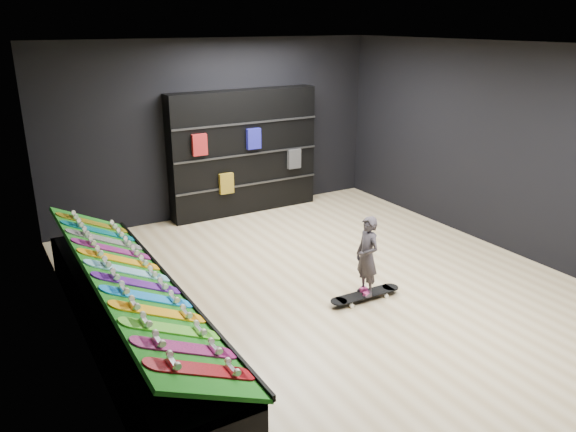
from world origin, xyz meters
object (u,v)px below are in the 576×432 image
display_rack (131,320)px  child (366,271)px  floor_skateboard (365,296)px  back_shelving (244,152)px

display_rack → child: child is taller
floor_skateboard → display_rack: bearing=170.6°
floor_skateboard → child: size_ratio=1.64×
back_shelving → child: size_ratio=4.50×
back_shelving → floor_skateboard: (-0.24, -3.84, -1.03)m
back_shelving → child: 3.91m
floor_skateboard → back_shelving: bearing=87.9°
floor_skateboard → child: child is taller
back_shelving → child: bearing=-93.5°
child → floor_skateboard: bearing=180.0°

